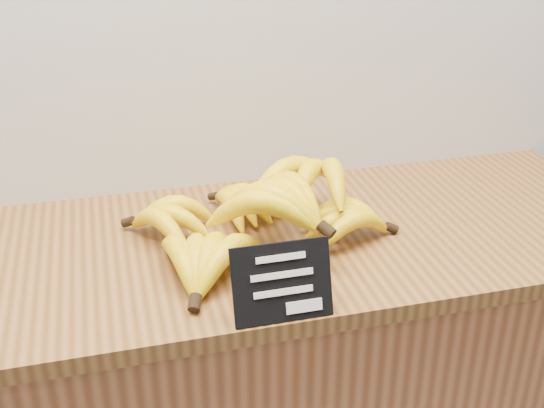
% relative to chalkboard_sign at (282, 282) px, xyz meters
% --- Properties ---
extents(counter_top, '(1.45, 0.54, 0.03)m').
position_rel_chalkboard_sign_xyz_m(counter_top, '(0.04, 0.24, -0.07)').
color(counter_top, brown).
rests_on(counter_top, counter).
extents(chalkboard_sign, '(0.15, 0.04, 0.12)m').
position_rel_chalkboard_sign_xyz_m(chalkboard_sign, '(0.00, 0.00, 0.00)').
color(chalkboard_sign, black).
rests_on(chalkboard_sign, counter_top).
extents(banana_pile, '(0.50, 0.38, 0.13)m').
position_rel_chalkboard_sign_xyz_m(banana_pile, '(0.02, 0.22, -0.00)').
color(banana_pile, yellow).
rests_on(banana_pile, counter_top).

